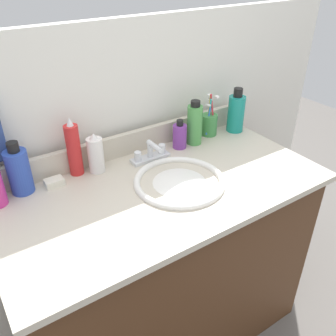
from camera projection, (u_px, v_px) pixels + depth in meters
The scene contains 15 objects.
ground_plane at pixel (165, 327), 1.68m from camera, with size 6.00×6.00×0.00m, color #66605B.
vanity_cabinet at pixel (164, 269), 1.48m from camera, with size 1.11×0.54×0.77m, color #4C2D19.
countertop at pixel (164, 189), 1.27m from camera, with size 1.16×0.58×0.02m, color beige.
backsplash at pixel (125, 144), 1.44m from camera, with size 1.16×0.02×0.09m, color beige.
back_wall at pixel (121, 177), 1.58m from camera, with size 2.26×0.04×1.30m, color white.
sink_basin at pixel (179, 189), 1.30m from camera, with size 0.33×0.33×0.11m.
faucet at pixel (151, 153), 1.41m from camera, with size 0.16×0.10×0.08m.
bottle_lotion_white at pixel (96, 154), 1.32m from camera, with size 0.06×0.06×0.15m.
bottle_shampoo_blue at pixel (19, 171), 1.20m from camera, with size 0.08×0.08×0.19m.
bottle_mouthwash_teal at pixel (236, 113), 1.60m from camera, with size 0.07×0.07×0.20m.
bottle_spray_red at pixel (74, 149), 1.29m from camera, with size 0.05×0.05×0.22m.
bottle_cream_purple at pixel (180, 136), 1.48m from camera, with size 0.06×0.06×0.12m.
bottle_toner_green at pixel (195, 124), 1.50m from camera, with size 0.06×0.06×0.19m.
cup_green at pixel (209, 123), 1.59m from camera, with size 0.07×0.08×0.19m.
soap_bar at pixel (54, 182), 1.27m from camera, with size 0.06×0.04×0.02m, color white.
Camera 1 is at (-0.56, -0.88, 1.51)m, focal length 38.65 mm.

